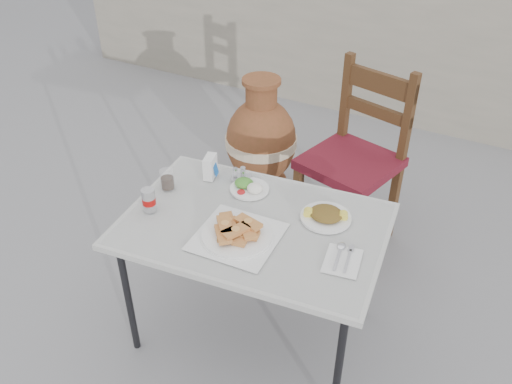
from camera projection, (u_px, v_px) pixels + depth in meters
The scene contains 13 objects.
ground at pixel (239, 306), 2.83m from camera, with size 80.00×80.00×0.00m, color slate.
cafe_table at pixel (254, 231), 2.34m from camera, with size 1.19×0.87×0.68m.
pide_plate at pixel (237, 231), 2.22m from camera, with size 0.35×0.35×0.07m.
salad_rice_plate at pixel (249, 187), 2.50m from camera, with size 0.18×0.18×0.05m.
salad_chopped_plate at pixel (326, 215), 2.32m from camera, with size 0.22×0.22×0.05m.
soda_can at pixel (149, 200), 2.36m from camera, with size 0.06×0.06×0.11m.
cola_glass at pixel (167, 180), 2.50m from camera, with size 0.07×0.07×0.09m.
napkin_holder at pixel (210, 167), 2.57m from camera, with size 0.07×0.10×0.11m.
condiment_caddy at pixel (241, 175), 2.57m from camera, with size 0.11×0.10×0.06m.
cutlery_napkin at pixel (343, 258), 2.12m from camera, with size 0.17×0.20×0.01m.
chair at pixel (355, 157), 3.01m from camera, with size 0.57×0.57×1.05m.
terracotta_urn at pixel (261, 142), 3.49m from camera, with size 0.46×0.46×0.81m.
back_wall at pixel (393, 46), 4.29m from camera, with size 6.00×0.25×1.20m, color gray.
Camera 1 is at (1.01, -1.70, 2.11)m, focal length 38.00 mm.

